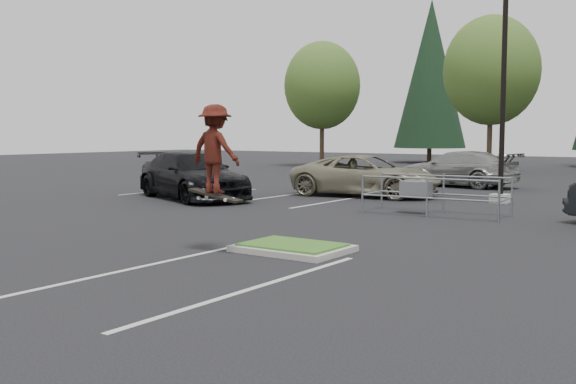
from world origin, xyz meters
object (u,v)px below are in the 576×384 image
Objects in this scene: skateboarder at (215,150)px; car_l_black at (190,175)px; conif_a at (431,74)px; light_pole at (504,70)px; cart_corral at (420,189)px; decid_a at (322,88)px; car_l_tan at (366,176)px; car_far_silver at (458,169)px; decid_b at (491,74)px.

skateboarder is 11.50m from car_l_black.
light_pole is at bearing -62.62° from conif_a.
decid_a is at bearing 124.85° from cart_corral.
car_far_silver reaches higher than car_l_tan.
light_pole is 8.04m from car_far_silver.
skateboarder is (4.81, -31.53, -3.96)m from decid_b.
car_l_black is at bearing -43.49° from skateboarder.
decid_b is at bearing 100.52° from cart_corral.
conif_a is 2.20× the size of car_l_black.
conif_a reaches higher than light_pole.
light_pole is at bearing -40.77° from car_l_black.
conif_a is at bearing 12.21° from car_l_tan.
skateboarder is at bearing -97.45° from light_pole.
decid_a reaches higher than car_l_black.
decid_b is 32.14m from skateboarder.
skateboarder is (-1.70, -13.00, -2.47)m from light_pole.
skateboarder reaches higher than car_l_black.
skateboarder is at bearing -112.07° from car_l_black.
car_l_black is (8.64, -23.03, -4.73)m from decid_a.
cart_corral is 8.90m from car_l_black.
car_l_tan is 0.96× the size of car_l_black.
car_l_tan is (-4.03, 4.07, 0.05)m from cart_corral.
conif_a is 3.10× the size of cart_corral.
conif_a is (4.01, 9.97, 1.52)m from decid_a.
car_far_silver is (-2.11, 19.00, -1.29)m from skateboarder.
car_l_black reaches higher than cart_corral.
decid_b is 1.63× the size of car_l_black.
skateboarder is 19.16m from car_far_silver.
car_far_silver is (-2.84, 10.57, 0.07)m from cart_corral.
decid_a is 29.02m from cart_corral.
car_l_black is (-4.86, -4.50, 0.07)m from car_l_tan.
light_pole is at bearing -44.25° from decid_a.
car_far_silver is (10.69, -22.00, -6.30)m from conif_a.
light_pole is 1.84× the size of car_far_silver.
conif_a is at bearing 68.09° from decid_a.
decid_a is 23.43m from car_l_tan.
car_l_black is (-8.89, -0.43, 0.12)m from cart_corral.
decid_a reaches higher than car_far_silver.
decid_a is (-18.51, 18.03, 1.02)m from light_pole.
car_l_black is at bearing 179.82° from cart_corral.
car_l_tan is 6.63m from car_l_black.
conif_a reaches higher than car_far_silver.
light_pole is 1.79× the size of car_l_tan.
car_l_tan is (-5.00, -0.50, -3.77)m from light_pole.
light_pole reaches higher than cart_corral.
light_pole is at bearing 75.03° from cart_corral.
car_l_tan is at bearing 131.75° from cart_corral.
car_l_tan is (9.50, -28.50, -6.31)m from conif_a.
decid_a reaches higher than car_l_tan.
cart_corral is at bearing -102.01° from light_pole.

